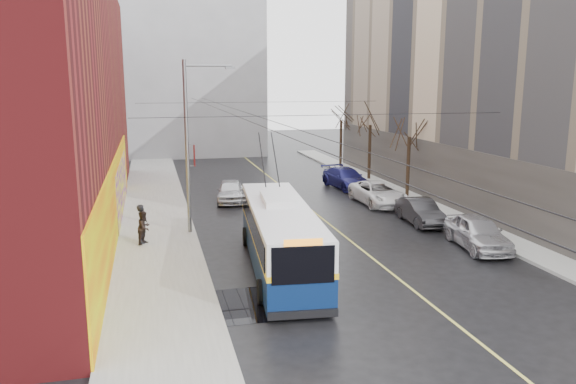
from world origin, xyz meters
The scene contains 21 objects.
ground centered at (0.00, 0.00, 0.00)m, with size 140.00×140.00×0.00m, color black.
sidewalk_left centered at (-8.00, 12.00, 0.07)m, with size 4.00×60.00×0.15m, color gray.
sidewalk_right centered at (9.00, 12.00, 0.07)m, with size 2.00×60.00×0.15m, color gray.
lane_line centered at (1.50, 14.00, 0.00)m, with size 0.12×50.00×0.01m, color #BFB74C.
building_right centered at (16.99, 14.00, 7.99)m, with size 14.06×36.00×16.00m.
building_far centered at (-6.00, 44.99, 9.02)m, with size 20.50×12.10×18.00m.
streetlight_pole centered at (-6.14, 10.00, 4.85)m, with size 2.65×0.60×9.00m.
catenary_wires centered at (-2.54, 14.77, 6.25)m, with size 18.00×60.00×0.22m.
tree_near centered at (9.00, 16.00, 4.98)m, with size 3.20×3.20×6.40m.
tree_mid centered at (9.00, 23.00, 5.25)m, with size 3.20×3.20×6.68m.
tree_far centered at (9.00, 30.00, 5.14)m, with size 3.20×3.20×6.57m.
puddle centered at (-4.94, -0.02, 0.00)m, with size 2.62×3.35×0.01m, color black.
pigeons_flying centered at (-2.59, 9.99, 7.26)m, with size 4.00×2.18×3.08m.
trolleybus centered at (-2.92, 3.51, 1.49)m, with size 3.45×11.47×5.37m.
parked_car_a centered at (7.00, 4.19, 0.81)m, with size 1.91×4.74×1.61m, color silver.
parked_car_b centered at (6.53, 9.19, 0.70)m, with size 1.49×4.28×1.41m, color #29292B.
parked_car_c centered at (6.22, 14.48, 0.74)m, with size 2.44×5.29×1.47m, color white.
parked_car_d centered at (6.05, 20.24, 0.76)m, with size 2.12×5.22×1.52m, color navy.
following_car centered at (-3.06, 17.60, 0.73)m, with size 1.72×4.26×1.45m, color silver.
pedestrian_a centered at (-8.68, 8.51, 1.11)m, with size 0.70×0.46×1.92m, color black.
pedestrian_b centered at (-8.59, 8.29, 0.97)m, with size 0.80×0.62×1.64m, color black.
Camera 1 is at (-8.14, -18.95, 8.00)m, focal length 35.00 mm.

